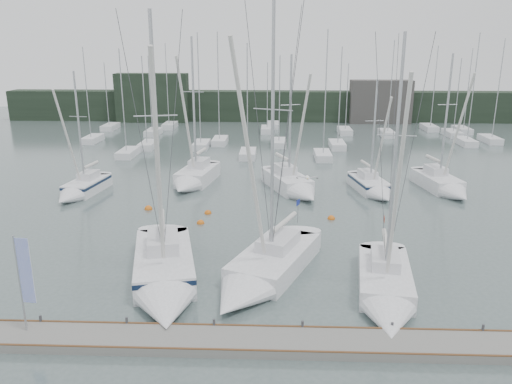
% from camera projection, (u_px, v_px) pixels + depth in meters
% --- Properties ---
extents(ground, '(160.00, 160.00, 0.00)m').
position_uv_depth(ground, '(261.00, 291.00, 26.52)').
color(ground, '#4D5D5C').
rests_on(ground, ground).
extents(dock, '(24.00, 2.00, 0.40)m').
position_uv_depth(dock, '(257.00, 342.00, 21.68)').
color(dock, slate).
rests_on(dock, ground).
extents(far_treeline, '(90.00, 4.00, 5.00)m').
position_uv_depth(far_treeline, '(272.00, 106.00, 85.20)').
color(far_treeline, black).
rests_on(far_treeline, ground).
extents(far_building_left, '(12.00, 3.00, 8.00)m').
position_uv_depth(far_building_left, '(152.00, 98.00, 83.60)').
color(far_building_left, black).
rests_on(far_building_left, ground).
extents(far_building_right, '(10.00, 3.00, 7.00)m').
position_uv_depth(far_building_right, '(380.00, 102.00, 82.34)').
color(far_building_right, '#403E3B').
rests_on(far_building_right, ground).
extents(mast_forest, '(56.03, 26.66, 14.27)m').
position_uv_depth(mast_forest, '(286.00, 136.00, 68.40)').
color(mast_forest, silver).
rests_on(mast_forest, ground).
extents(sailboat_near_left, '(5.49, 11.19, 15.37)m').
position_uv_depth(sailboat_near_left, '(165.00, 278.00, 26.61)').
color(sailboat_near_left, silver).
rests_on(sailboat_near_left, ground).
extents(sailboat_near_center, '(6.85, 10.58, 15.91)m').
position_uv_depth(sailboat_near_center, '(259.00, 275.00, 27.09)').
color(sailboat_near_center, silver).
rests_on(sailboat_near_center, ground).
extents(sailboat_near_right, '(4.01, 9.46, 14.13)m').
position_uv_depth(sailboat_near_right, '(387.00, 294.00, 25.18)').
color(sailboat_near_right, silver).
rests_on(sailboat_near_right, ground).
extents(sailboat_mid_a, '(3.28, 7.34, 11.24)m').
position_uv_depth(sailboat_mid_a, '(80.00, 190.00, 43.11)').
color(sailboat_mid_a, silver).
rests_on(sailboat_mid_a, ground).
extents(sailboat_mid_b, '(4.12, 8.37, 14.18)m').
position_uv_depth(sailboat_mid_b, '(192.00, 179.00, 46.07)').
color(sailboat_mid_b, silver).
rests_on(sailboat_mid_b, ground).
extents(sailboat_mid_c, '(5.59, 8.88, 12.63)m').
position_uv_depth(sailboat_mid_c, '(294.00, 186.00, 43.85)').
color(sailboat_mid_c, silver).
rests_on(sailboat_mid_c, ground).
extents(sailboat_mid_d, '(3.62, 7.25, 10.56)m').
position_uv_depth(sailboat_mid_d, '(374.00, 188.00, 43.59)').
color(sailboat_mid_d, silver).
rests_on(sailboat_mid_d, ground).
extents(sailboat_mid_e, '(3.84, 8.17, 12.70)m').
position_uv_depth(sailboat_mid_e, '(445.00, 186.00, 43.99)').
color(sailboat_mid_e, silver).
rests_on(sailboat_mid_e, ground).
extents(buoy_a, '(0.56, 0.56, 0.56)m').
position_uv_depth(buoy_a, '(201.00, 223.00, 36.57)').
color(buoy_a, '#CE5E12').
rests_on(buoy_a, ground).
extents(buoy_b, '(0.57, 0.57, 0.57)m').
position_uv_depth(buoy_b, '(331.00, 219.00, 37.50)').
color(buoy_b, '#CE5E12').
rests_on(buoy_b, ground).
extents(buoy_c, '(0.63, 0.63, 0.63)m').
position_uv_depth(buoy_c, '(148.00, 209.00, 39.71)').
color(buoy_c, '#CE5E12').
rests_on(buoy_c, ground).
extents(dock_banner, '(0.69, 0.12, 4.52)m').
position_uv_depth(dock_banner, '(23.00, 276.00, 21.42)').
color(dock_banner, '#A7AAAF').
rests_on(dock_banner, dock).
extents(seagull, '(1.03, 0.46, 0.20)m').
position_uv_depth(seagull, '(307.00, 177.00, 25.26)').
color(seagull, white).
rests_on(seagull, ground).
extents(buoy_d, '(0.56, 0.56, 0.56)m').
position_uv_depth(buoy_d, '(208.00, 213.00, 38.72)').
color(buoy_d, '#CE5E12').
rests_on(buoy_d, ground).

